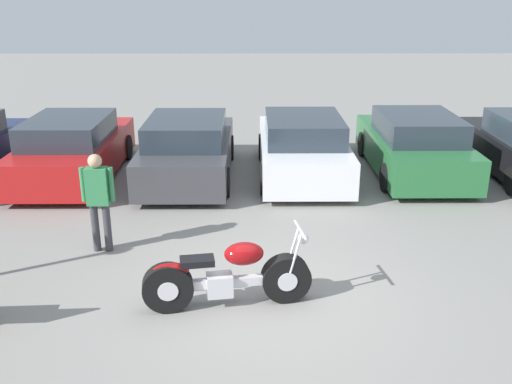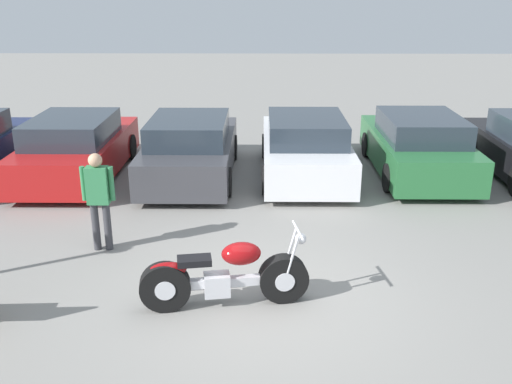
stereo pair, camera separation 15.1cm
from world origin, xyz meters
name	(u,v)px [view 1 (the left image)]	position (x,y,z in m)	size (l,w,h in m)	color
ground_plane	(269,298)	(0.00, 0.00, 0.00)	(60.00, 60.00, 0.00)	gray
motorcycle	(226,277)	(-0.57, -0.19, 0.43)	(2.24, 0.73, 1.04)	black
parked_car_red	(73,149)	(-4.17, 5.29, 0.64)	(1.91, 4.22, 1.38)	red
parked_car_dark_grey	(188,149)	(-1.64, 5.25, 0.64)	(1.91, 4.22, 1.38)	#3D3D42
parked_car_white	(302,148)	(0.89, 5.38, 0.64)	(1.91, 4.22, 1.38)	white
parked_car_green	(414,145)	(3.42, 5.54, 0.64)	(1.91, 4.22, 1.38)	#286B38
person_standing	(98,195)	(-2.63, 1.51, 0.95)	(0.52, 0.22, 1.61)	#38383D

